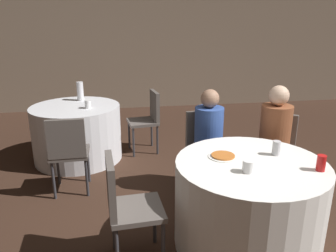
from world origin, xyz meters
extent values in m
plane|color=#382319|center=(0.00, 0.00, 0.00)|extent=(16.00, 16.00, 0.00)
cube|color=gray|center=(0.00, 4.77, 1.40)|extent=(16.00, 0.06, 2.80)
cylinder|color=white|center=(0.15, -0.01, 0.37)|extent=(1.21, 1.21, 0.74)
cylinder|color=silver|center=(-1.42, 2.07, 0.37)|extent=(1.16, 1.16, 0.74)
cube|color=#59514C|center=(0.07, 0.91, 0.44)|extent=(0.43, 0.43, 0.04)
cube|color=#59514C|center=(0.05, 1.09, 0.67)|extent=(0.38, 0.08, 0.41)
cylinder|color=#333338|center=(0.25, 0.76, 0.21)|extent=(0.03, 0.03, 0.42)
cylinder|color=#333338|center=(-0.09, 0.73, 0.21)|extent=(0.03, 0.03, 0.42)
cylinder|color=#333338|center=(0.22, 1.10, 0.21)|extent=(0.03, 0.03, 0.42)
cylinder|color=#333338|center=(-0.12, 1.07, 0.21)|extent=(0.03, 0.03, 0.42)
cube|color=#59514C|center=(-0.77, -0.07, 0.44)|extent=(0.43, 0.43, 0.04)
cube|color=#59514C|center=(-0.95, -0.08, 0.67)|extent=(0.07, 0.38, 0.41)
cylinder|color=#333338|center=(-0.61, 0.11, 0.21)|extent=(0.03, 0.03, 0.42)
cylinder|color=#333338|center=(-0.59, -0.23, 0.21)|extent=(0.03, 0.03, 0.42)
cylinder|color=#333338|center=(-0.95, 0.09, 0.21)|extent=(0.03, 0.03, 0.42)
cube|color=#59514C|center=(0.72, 0.72, 0.44)|extent=(0.56, 0.56, 0.04)
cube|color=#59514C|center=(0.83, 0.86, 0.67)|extent=(0.33, 0.27, 0.41)
cylinder|color=#333338|center=(0.75, 0.48, 0.21)|extent=(0.03, 0.03, 0.42)
cylinder|color=#333338|center=(0.48, 0.69, 0.21)|extent=(0.03, 0.03, 0.42)
cylinder|color=#333338|center=(0.96, 0.75, 0.21)|extent=(0.03, 0.03, 0.42)
cylinder|color=#333338|center=(0.69, 0.96, 0.21)|extent=(0.03, 0.03, 0.42)
cube|color=#59514C|center=(-0.53, 2.19, 0.44)|extent=(0.45, 0.45, 0.04)
cube|color=#59514C|center=(-0.35, 2.21, 0.67)|extent=(0.10, 0.38, 0.41)
cylinder|color=#333338|center=(-0.67, 2.00, 0.21)|extent=(0.03, 0.03, 0.42)
cylinder|color=#333338|center=(-0.72, 2.33, 0.21)|extent=(0.03, 0.03, 0.42)
cylinder|color=#333338|center=(-0.34, 2.04, 0.21)|extent=(0.03, 0.03, 0.42)
cylinder|color=#333338|center=(-0.38, 2.38, 0.21)|extent=(0.03, 0.03, 0.42)
cube|color=#59514C|center=(-1.40, 1.17, 0.44)|extent=(0.41, 0.41, 0.04)
cube|color=#59514C|center=(-1.40, 0.99, 0.67)|extent=(0.38, 0.06, 0.41)
cylinder|color=#333338|center=(-1.58, 1.34, 0.21)|extent=(0.03, 0.03, 0.42)
cylinder|color=#333338|center=(-1.24, 1.34, 0.21)|extent=(0.03, 0.03, 0.42)
cylinder|color=#333338|center=(-1.57, 1.00, 0.21)|extent=(0.03, 0.03, 0.42)
cylinder|color=#333338|center=(-1.23, 1.00, 0.21)|extent=(0.03, 0.03, 0.42)
cylinder|color=#4C4238|center=(0.58, 0.55, 0.23)|extent=(0.24, 0.24, 0.46)
cube|color=#4C4238|center=(0.65, 0.63, 0.51)|extent=(0.43, 0.43, 0.12)
cylinder|color=brown|center=(0.72, 0.72, 0.73)|extent=(0.31, 0.31, 0.54)
sphere|color=#DBB293|center=(0.72, 0.72, 1.10)|extent=(0.20, 0.20, 0.20)
cylinder|color=black|center=(0.09, 0.69, 0.23)|extent=(0.24, 0.24, 0.46)
cube|color=black|center=(0.08, 0.80, 0.51)|extent=(0.31, 0.34, 0.12)
cylinder|color=#33519E|center=(0.07, 0.91, 0.71)|extent=(0.30, 0.30, 0.49)
sphere|color=#997056|center=(0.07, 0.91, 1.05)|extent=(0.19, 0.19, 0.19)
cylinder|color=white|center=(-0.04, 0.14, 0.74)|extent=(0.25, 0.25, 0.01)
cylinder|color=#BC6628|center=(-0.04, 0.14, 0.75)|extent=(0.19, 0.19, 0.01)
cylinder|color=silver|center=(0.41, 0.11, 0.80)|extent=(0.07, 0.07, 0.12)
cylinder|color=red|center=(0.60, -0.23, 0.80)|extent=(0.07, 0.07, 0.12)
cylinder|color=white|center=(0.05, -0.17, 0.79)|extent=(0.08, 0.08, 0.09)
cylinder|color=white|center=(-1.37, 2.39, 0.87)|extent=(0.09, 0.09, 0.26)
cylinder|color=white|center=(-1.24, 1.92, 0.79)|extent=(0.08, 0.08, 0.11)
camera|label=1|loc=(-0.88, -2.24, 1.81)|focal=35.00mm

